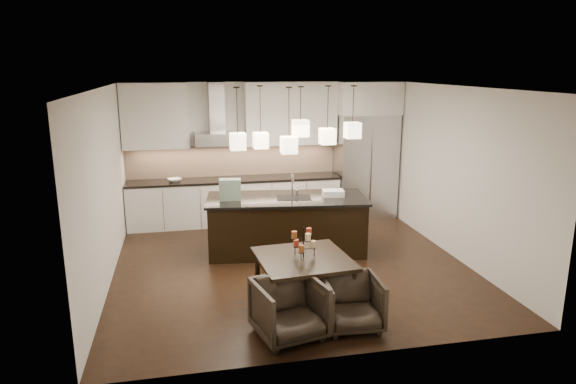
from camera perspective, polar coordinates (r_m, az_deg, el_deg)
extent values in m
cube|color=black|center=(8.35, 0.28, -8.07)|extent=(5.50, 5.50, 0.02)
cube|color=white|center=(7.75, 0.31, 11.64)|extent=(5.50, 5.50, 0.02)
cube|color=silver|center=(10.60, -2.83, 4.57)|extent=(5.50, 0.02, 2.80)
cube|color=silver|center=(5.36, 6.49, -4.85)|extent=(5.50, 0.02, 2.80)
cube|color=silver|center=(7.85, -19.82, 0.44)|extent=(0.02, 5.50, 2.80)
cube|color=silver|center=(8.92, 17.93, 2.13)|extent=(0.02, 5.50, 2.80)
cube|color=#B7B7BA|center=(10.82, 8.57, 2.87)|extent=(1.20, 0.72, 2.15)
cube|color=silver|center=(10.65, 8.85, 10.29)|extent=(1.26, 0.72, 0.65)
cube|color=silver|center=(10.40, -5.89, -1.08)|extent=(4.21, 0.62, 0.88)
cube|color=black|center=(10.29, -5.95, 1.40)|extent=(4.21, 0.66, 0.04)
cube|color=#D4AF92|center=(10.52, -6.17, 3.52)|extent=(4.21, 0.02, 0.63)
cube|color=silver|center=(10.20, -14.58, 8.17)|extent=(1.25, 0.35, 1.25)
cube|color=silver|center=(10.42, 0.32, 8.72)|extent=(1.85, 0.35, 1.25)
cube|color=#B7B7BA|center=(10.17, -7.78, 5.89)|extent=(0.90, 0.52, 0.24)
cube|color=#B7B7BA|center=(10.22, -7.94, 9.31)|extent=(0.30, 0.28, 0.96)
imported|color=silver|center=(10.19, -12.49, 1.31)|extent=(0.33, 0.33, 0.06)
cube|color=black|center=(8.76, -0.16, -3.77)|extent=(2.70, 1.36, 0.91)
cube|color=black|center=(8.63, -0.16, -0.75)|extent=(2.79, 1.45, 0.04)
cube|color=#1C4E2D|center=(8.48, -6.45, 0.27)|extent=(0.37, 0.23, 0.35)
cube|color=silver|center=(8.74, 5.04, -0.12)|extent=(0.38, 0.29, 0.10)
cylinder|color=beige|center=(6.69, 2.79, -5.82)|extent=(0.08, 0.08, 0.09)
cylinder|color=#BE3925|center=(6.73, 0.91, -5.68)|extent=(0.08, 0.08, 0.09)
cylinder|color=#944F1F|center=(6.53, 1.50, -6.31)|extent=(0.08, 0.08, 0.09)
cylinder|color=#BE3925|center=(6.71, 2.34, -4.43)|extent=(0.08, 0.08, 0.09)
cylinder|color=#944F1F|center=(6.58, 0.69, -4.77)|extent=(0.08, 0.08, 0.09)
cylinder|color=beige|center=(6.50, 2.23, -5.03)|extent=(0.08, 0.08, 0.09)
imported|color=black|center=(6.13, 0.12, -12.90)|extent=(0.90, 0.92, 0.70)
imported|color=black|center=(6.40, 7.11, -12.12)|extent=(0.72, 0.74, 0.64)
cube|color=beige|center=(8.04, -5.60, 5.60)|extent=(0.24, 0.24, 0.26)
cube|color=beige|center=(8.59, -3.06, 5.74)|extent=(0.24, 0.24, 0.26)
cube|color=beige|center=(8.24, 1.39, 7.09)|extent=(0.24, 0.24, 0.26)
cube|color=beige|center=(8.60, 4.39, 6.19)|extent=(0.24, 0.24, 0.26)
cube|color=beige|center=(8.66, 7.18, 6.82)|extent=(0.24, 0.24, 0.26)
cube|color=beige|center=(8.04, 0.10, 5.24)|extent=(0.24, 0.24, 0.26)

